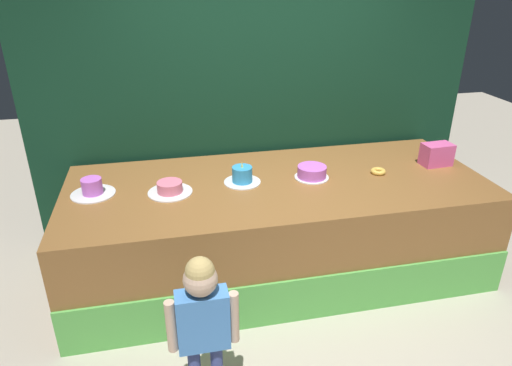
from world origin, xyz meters
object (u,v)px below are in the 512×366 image
(donut, at_px, (378,171))
(cake_far_right, at_px, (312,172))
(pink_box, at_px, (437,154))
(cake_far_left, at_px, (92,188))
(child_figure, at_px, (203,315))
(cake_center_left, at_px, (170,188))
(cake_center_right, at_px, (242,176))

(donut, bearing_deg, cake_far_right, 176.68)
(pink_box, height_order, donut, pink_box)
(pink_box, xyz_separation_m, cake_far_left, (-2.90, 0.02, -0.04))
(child_figure, relative_size, cake_far_left, 3.14)
(pink_box, distance_m, cake_center_left, 2.32)
(donut, bearing_deg, cake_center_left, -179.88)
(cake_center_left, distance_m, cake_far_right, 1.16)
(child_figure, distance_m, cake_far_right, 1.68)
(donut, xyz_separation_m, cake_far_right, (-0.58, 0.03, 0.03))
(cake_center_left, xyz_separation_m, cake_center_right, (0.58, 0.07, 0.02))
(cake_far_left, relative_size, cake_center_left, 0.98)
(child_figure, xyz_separation_m, cake_center_left, (-0.11, 1.26, 0.20))
(cake_center_left, xyz_separation_m, cake_far_right, (1.16, 0.04, 0.01))
(cake_far_left, height_order, cake_far_right, cake_far_left)
(child_figure, height_order, donut, child_figure)
(donut, xyz_separation_m, cake_far_left, (-2.32, 0.09, 0.03))
(pink_box, bearing_deg, cake_far_left, 179.63)
(cake_center_right, xyz_separation_m, cake_far_right, (0.58, -0.03, -0.01))
(cake_far_left, bearing_deg, cake_far_right, -1.90)
(pink_box, distance_m, cake_far_left, 2.90)
(child_figure, relative_size, cake_far_right, 3.71)
(child_figure, xyz_separation_m, donut, (1.63, 1.26, 0.18))
(pink_box, xyz_separation_m, donut, (-0.58, -0.07, -0.08))
(cake_far_left, distance_m, cake_far_right, 1.74)
(pink_box, distance_m, cake_center_right, 1.74)
(pink_box, bearing_deg, donut, -172.84)
(donut, relative_size, cake_center_left, 0.37)
(donut, distance_m, cake_center_left, 1.74)
(donut, relative_size, cake_far_left, 0.38)
(donut, bearing_deg, cake_far_left, 177.75)
(pink_box, relative_size, cake_far_right, 0.91)
(child_figure, bearing_deg, cake_center_left, 94.93)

